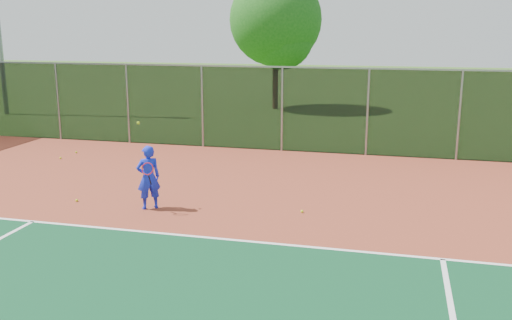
% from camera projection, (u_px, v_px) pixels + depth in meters
% --- Properties ---
extents(court_apron, '(30.00, 20.00, 0.02)m').
position_uv_depth(court_apron, '(333.00, 271.00, 10.49)').
color(court_apron, brown).
rests_on(court_apron, ground).
extents(fence_back, '(30.00, 0.06, 3.03)m').
position_uv_depth(fence_back, '(368.00, 111.00, 19.58)').
color(fence_back, black).
rests_on(fence_back, court_apron).
extents(tennis_player, '(0.69, 0.74, 2.15)m').
position_uv_depth(tennis_player, '(148.00, 177.00, 13.88)').
color(tennis_player, '#1729D9').
rests_on(tennis_player, court_apron).
extents(practice_ball_0, '(0.07, 0.07, 0.07)m').
position_uv_depth(practice_ball_0, '(76.00, 152.00, 20.20)').
color(practice_ball_0, '#C3DD19').
rests_on(practice_ball_0, court_apron).
extents(practice_ball_1, '(0.07, 0.07, 0.07)m').
position_uv_depth(practice_ball_1, '(77.00, 200.00, 14.59)').
color(practice_ball_1, '#C3DD19').
rests_on(practice_ball_1, court_apron).
extents(practice_ball_2, '(0.07, 0.07, 0.07)m').
position_uv_depth(practice_ball_2, '(302.00, 211.00, 13.72)').
color(practice_ball_2, '#C3DD19').
rests_on(practice_ball_2, court_apron).
extents(practice_ball_3, '(0.07, 0.07, 0.07)m').
position_uv_depth(practice_ball_3, '(60.00, 158.00, 19.32)').
color(practice_ball_3, '#C3DD19').
rests_on(practice_ball_3, court_apron).
extents(tree_back_left, '(4.92, 4.92, 7.23)m').
position_uv_depth(tree_back_left, '(277.00, 24.00, 30.22)').
color(tree_back_left, '#372414').
rests_on(tree_back_left, ground).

